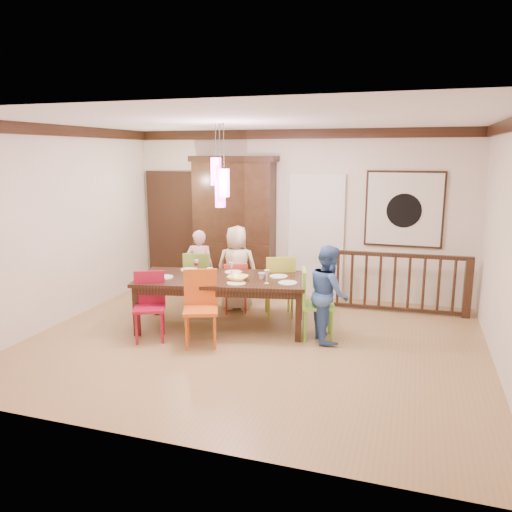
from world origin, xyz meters
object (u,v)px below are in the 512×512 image
(dining_table, at_px, (222,282))
(person_far_mid, at_px, (237,268))
(balustrade, at_px, (394,281))
(chair_far_left, at_px, (199,275))
(person_far_left, at_px, (200,268))
(chair_end_right, at_px, (318,299))
(china_hutch, at_px, (234,225))
(person_end_right, at_px, (328,293))

(dining_table, height_order, person_far_mid, person_far_mid)
(balustrade, bearing_deg, chair_far_left, -169.80)
(dining_table, relative_size, person_far_left, 2.02)
(chair_far_left, xyz_separation_m, person_far_left, (-0.02, 0.09, 0.10))
(chair_end_right, bearing_deg, chair_far_left, 54.82)
(chair_far_left, relative_size, china_hutch, 0.38)
(chair_far_left, height_order, chair_end_right, chair_end_right)
(dining_table, xyz_separation_m, chair_end_right, (1.41, -0.01, -0.12))
(dining_table, distance_m, person_far_mid, 0.88)
(chair_end_right, relative_size, person_far_mid, 0.71)
(person_far_left, bearing_deg, china_hutch, -120.52)
(dining_table, height_order, person_end_right, person_end_right)
(person_far_left, relative_size, person_far_mid, 0.93)
(dining_table, height_order, person_far_left, person_far_left)
(chair_far_left, xyz_separation_m, chair_end_right, (2.14, -0.82, 0.02))
(balustrade, height_order, person_far_left, person_far_left)
(chair_far_left, bearing_deg, person_end_right, 147.65)
(chair_end_right, height_order, person_far_left, person_far_left)
(person_far_mid, bearing_deg, china_hutch, -78.50)
(dining_table, bearing_deg, person_far_mid, 83.86)
(chair_end_right, xyz_separation_m, person_far_mid, (-1.50, 0.89, 0.13))
(balustrade, bearing_deg, person_far_left, -171.43)
(chair_far_left, height_order, person_far_left, person_far_left)
(chair_far_left, bearing_deg, person_far_mid, 174.07)
(person_far_left, height_order, person_end_right, person_end_right)
(chair_end_right, xyz_separation_m, balustrade, (0.93, 1.52, -0.05))
(dining_table, xyz_separation_m, person_far_left, (-0.75, 0.89, -0.04))
(chair_end_right, bearing_deg, dining_table, 75.26)
(china_hutch, bearing_deg, chair_end_right, -44.47)
(chair_far_left, xyz_separation_m, china_hutch, (0.24, 1.04, 0.69))
(person_end_right, bearing_deg, dining_table, 64.37)
(chair_far_left, relative_size, chair_end_right, 0.96)
(chair_end_right, height_order, china_hutch, china_hutch)
(balustrade, bearing_deg, china_hutch, 170.44)
(dining_table, xyz_separation_m, china_hutch, (-0.49, 1.85, 0.55))
(balustrade, distance_m, person_end_right, 1.74)
(chair_far_left, xyz_separation_m, balustrade, (3.07, 0.70, -0.03))
(person_far_left, bearing_deg, balustrade, 175.89)
(person_far_mid, relative_size, person_end_right, 1.05)
(balustrade, bearing_deg, dining_table, -149.92)
(person_far_mid, bearing_deg, chair_end_right, 138.37)
(chair_far_left, bearing_deg, chair_end_right, 146.79)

